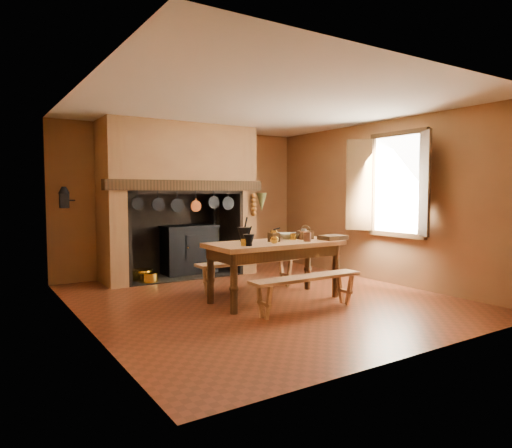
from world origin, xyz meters
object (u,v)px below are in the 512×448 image
(work_table, at_px, (275,251))
(bench_front, at_px, (307,285))
(coffee_grinder, at_px, (274,236))
(wicker_basket, at_px, (305,234))
(iron_range, at_px, (189,249))
(mixing_bowl, at_px, (290,236))

(work_table, relative_size, bench_front, 1.19)
(coffee_grinder, distance_m, wicker_basket, 0.62)
(work_table, distance_m, wicker_basket, 0.63)
(coffee_grinder, bearing_deg, work_table, 6.32)
(iron_range, height_order, coffee_grinder, iron_range)
(bench_front, xyz_separation_m, wicker_basket, (0.60, 0.79, 0.57))
(coffee_grinder, xyz_separation_m, wicker_basket, (0.62, 0.06, -0.01))
(work_table, height_order, bench_front, work_table)
(wicker_basket, bearing_deg, mixing_bowl, 141.73)
(work_table, relative_size, wicker_basket, 7.84)
(iron_range, bearing_deg, bench_front, -87.33)
(iron_range, xyz_separation_m, bench_front, (0.16, -3.35, -0.13))
(iron_range, height_order, wicker_basket, iron_range)
(mixing_bowl, relative_size, wicker_basket, 1.37)
(coffee_grinder, height_order, wicker_basket, wicker_basket)
(iron_range, bearing_deg, work_table, -86.59)
(iron_range, bearing_deg, wicker_basket, -73.64)
(iron_range, height_order, work_table, iron_range)
(coffee_grinder, distance_m, mixing_bowl, 0.53)
(work_table, height_order, mixing_bowl, mixing_bowl)
(coffee_grinder, height_order, mixing_bowl, coffee_grinder)
(coffee_grinder, bearing_deg, wicker_basket, 4.89)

